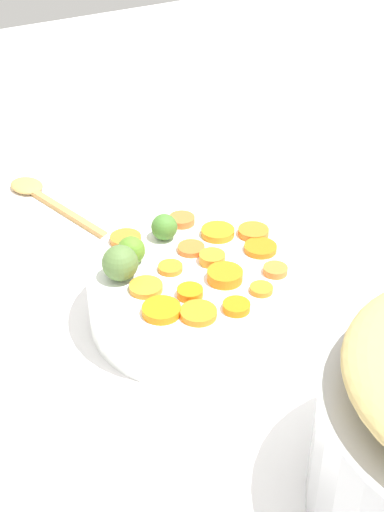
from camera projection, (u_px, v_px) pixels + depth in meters
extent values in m
cube|color=white|center=(180.00, 342.00, 0.82)|extent=(2.40, 2.40, 0.02)
cylinder|color=white|center=(192.00, 292.00, 0.81)|extent=(0.23, 0.23, 0.08)
cylinder|color=orange|center=(174.00, 267.00, 0.78)|extent=(0.03, 0.03, 0.01)
cylinder|color=orange|center=(191.00, 249.00, 0.81)|extent=(0.04, 0.04, 0.01)
cylinder|color=orange|center=(275.00, 270.00, 0.77)|extent=(0.03, 0.03, 0.01)
cylinder|color=orange|center=(218.00, 232.00, 0.84)|extent=(0.05, 0.05, 0.01)
cylinder|color=orange|center=(190.00, 292.00, 0.74)|extent=(0.03, 0.03, 0.01)
cylinder|color=orange|center=(236.00, 307.00, 0.72)|extent=(0.04, 0.04, 0.01)
cylinder|color=orange|center=(261.00, 289.00, 0.75)|extent=(0.03, 0.03, 0.01)
cylinder|color=orange|center=(263.00, 250.00, 0.81)|extent=(0.05, 0.05, 0.01)
cylinder|color=orange|center=(182.00, 220.00, 0.86)|extent=(0.04, 0.04, 0.01)
cylinder|color=orange|center=(161.00, 310.00, 0.72)|extent=(0.05, 0.05, 0.01)
cylinder|color=orange|center=(253.00, 232.00, 0.84)|extent=(0.05, 0.05, 0.01)
cylinder|color=orange|center=(225.00, 276.00, 0.76)|extent=(0.05, 0.05, 0.01)
cylinder|color=orange|center=(212.00, 258.00, 0.79)|extent=(0.04, 0.04, 0.01)
cylinder|color=orange|center=(145.00, 287.00, 0.75)|extent=(0.04, 0.04, 0.01)
cylinder|color=orange|center=(198.00, 313.00, 0.71)|extent=(0.04, 0.04, 0.01)
cylinder|color=orange|center=(126.00, 239.00, 0.82)|extent=(0.04, 0.04, 0.01)
sphere|color=#44792D|center=(164.00, 227.00, 0.82)|extent=(0.03, 0.03, 0.03)
sphere|color=#558627|center=(131.00, 250.00, 0.78)|extent=(0.03, 0.03, 0.03)
sphere|color=#527339|center=(120.00, 263.00, 0.76)|extent=(0.04, 0.04, 0.04)
cube|color=tan|center=(82.00, 221.00, 1.01)|extent=(0.24, 0.07, 0.01)
ellipsoid|color=tan|center=(27.00, 186.00, 1.09)|extent=(0.07, 0.06, 0.01)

